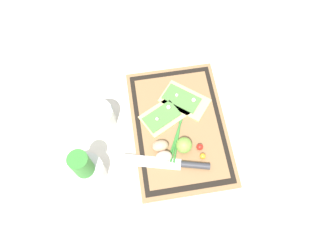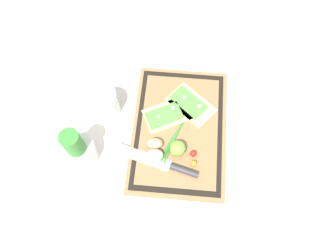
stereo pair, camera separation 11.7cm
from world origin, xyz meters
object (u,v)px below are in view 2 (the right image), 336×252
object	(u,v)px
pizza_slice_near	(191,104)
sauce_jar	(107,104)
pizza_slice_far	(167,115)
herb_pot	(78,150)
cherry_tomato_yellow	(194,163)
egg_pink	(156,155)
cherry_tomato_red	(194,154)
lime	(178,148)
egg_brown	(155,143)
knife	(170,166)

from	to	relation	value
pizza_slice_near	sauce_jar	bearing A→B (deg)	96.52
pizza_slice_far	herb_pot	world-z (taller)	herb_pot
pizza_slice_near	cherry_tomato_yellow	distance (m)	0.23
egg_pink	cherry_tomato_red	bearing A→B (deg)	-82.46
pizza_slice_near	cherry_tomato_red	distance (m)	0.20
lime	cherry_tomato_yellow	size ratio (longest dim) A/B	2.66
lime	cherry_tomato_yellow	distance (m)	0.07
egg_brown	cherry_tomato_yellow	distance (m)	0.15
pizza_slice_near	knife	bearing A→B (deg)	166.90
egg_pink	cherry_tomato_yellow	distance (m)	0.14
knife	egg_brown	size ratio (longest dim) A/B	5.29
lime	cherry_tomato_red	distance (m)	0.06
sauce_jar	lime	bearing A→B (deg)	-118.97
cherry_tomato_yellow	herb_pot	world-z (taller)	herb_pot
egg_brown	cherry_tomato_yellow	world-z (taller)	egg_brown
cherry_tomato_red	pizza_slice_far	bearing A→B (deg)	36.10
pizza_slice_far	cherry_tomato_red	world-z (taller)	same
cherry_tomato_yellow	knife	bearing A→B (deg)	100.77
cherry_tomato_yellow	sauce_jar	xyz separation A→B (m)	(0.20, 0.33, 0.02)
pizza_slice_far	egg_brown	distance (m)	0.13
pizza_slice_near	egg_brown	world-z (taller)	egg_brown
pizza_slice_far	sauce_jar	xyz separation A→B (m)	(0.02, 0.22, 0.02)
lime	sauce_jar	world-z (taller)	sauce_jar
egg_pink	sauce_jar	distance (m)	0.27
pizza_slice_near	pizza_slice_far	world-z (taller)	same
pizza_slice_near	herb_pot	bearing A→B (deg)	121.36
lime	cherry_tomato_red	size ratio (longest dim) A/B	2.39
cherry_tomato_red	sauce_jar	distance (m)	0.37
egg_pink	knife	bearing A→B (deg)	-121.44
pizza_slice_far	lime	world-z (taller)	lime
egg_pink	cherry_tomato_red	world-z (taller)	egg_pink
egg_brown	herb_pot	distance (m)	0.26
pizza_slice_near	knife	world-z (taller)	pizza_slice_near
knife	sauce_jar	bearing A→B (deg)	49.98
pizza_slice_far	knife	distance (m)	0.20
sauce_jar	pizza_slice_near	bearing A→B (deg)	-83.48
pizza_slice_far	cherry_tomato_red	distance (m)	0.18
egg_brown	sauce_jar	xyz separation A→B (m)	(0.14, 0.19, 0.01)
pizza_slice_near	knife	size ratio (longest dim) A/B	0.66
egg_brown	sauce_jar	bearing A→B (deg)	54.36
egg_pink	herb_pot	distance (m)	0.26
knife	pizza_slice_near	bearing A→B (deg)	-13.10
lime	sauce_jar	distance (m)	0.31
egg_pink	cherry_tomato_red	distance (m)	0.13
knife	egg_pink	distance (m)	0.06
knife	egg_brown	xyz separation A→B (m)	(0.07, 0.06, 0.01)
pizza_slice_near	herb_pot	size ratio (longest dim) A/B	1.11
pizza_slice_far	egg_pink	xyz separation A→B (m)	(-0.16, 0.03, 0.01)
pizza_slice_near	cherry_tomato_red	world-z (taller)	same
egg_pink	cherry_tomato_yellow	xyz separation A→B (m)	(-0.02, -0.13, -0.01)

